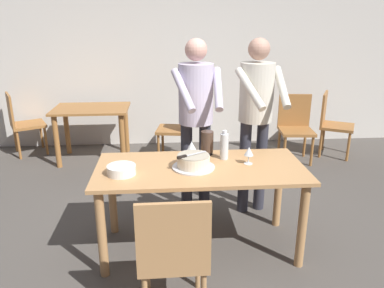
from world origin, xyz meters
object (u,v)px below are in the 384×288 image
(background_chair_2, at_px, (295,125))
(person_standing_beside, at_px, (256,108))
(cake_knife, at_px, (186,156))
(chair_near_side, at_px, (173,252))
(plate_stack, at_px, (121,170))
(water_bottle, at_px, (224,146))
(background_chair_3, at_px, (22,121))
(wine_glass_far, at_px, (192,146))
(background_chair_1, at_px, (179,125))
(background_chair_0, at_px, (332,122))
(main_dining_table, at_px, (200,180))
(background_table, at_px, (92,119))
(cake_on_platter, at_px, (193,162))
(wine_glass_near, at_px, (249,152))
(hurricane_lamp, at_px, (207,143))
(person_cutting_cake, at_px, (196,110))

(background_chair_2, bearing_deg, person_standing_beside, -123.31)
(cake_knife, xyz_separation_m, chair_near_side, (-0.13, -0.71, -0.37))
(plate_stack, bearing_deg, water_bottle, 17.77)
(background_chair_3, bearing_deg, water_bottle, -43.19)
(wine_glass_far, bearing_deg, background_chair_1, 90.85)
(water_bottle, distance_m, background_chair_1, 2.04)
(background_chair_0, bearing_deg, main_dining_table, -133.97)
(wine_glass_far, distance_m, chair_near_side, 1.06)
(background_chair_2, bearing_deg, background_chair_3, 172.54)
(plate_stack, height_order, background_chair_1, background_chair_1)
(main_dining_table, bearing_deg, background_table, 119.37)
(plate_stack, bearing_deg, main_dining_table, 9.49)
(background_chair_1, bearing_deg, cake_on_platter, -89.32)
(background_chair_2, bearing_deg, cake_knife, -128.06)
(wine_glass_near, distance_m, wine_glass_far, 0.49)
(wine_glass_near, xyz_separation_m, background_chair_0, (1.70, 2.14, -0.36))
(background_chair_3, bearing_deg, cake_on_platter, -48.61)
(water_bottle, relative_size, background_chair_1, 0.28)
(cake_knife, height_order, person_standing_beside, person_standing_beside)
(background_table, distance_m, background_chair_3, 1.08)
(person_standing_beside, relative_size, background_chair_0, 1.91)
(wine_glass_far, bearing_deg, hurricane_lamp, 25.12)
(cake_on_platter, bearing_deg, wine_glass_near, 6.57)
(wine_glass_far, distance_m, background_chair_2, 2.43)
(wine_glass_far, distance_m, background_chair_0, 2.93)
(wine_glass_near, xyz_separation_m, water_bottle, (-0.18, 0.13, 0.01))
(chair_near_side, bearing_deg, cake_knife, 79.96)
(hurricane_lamp, xyz_separation_m, person_standing_beside, (0.51, 0.35, 0.22))
(wine_glass_far, height_order, background_chair_2, background_chair_2)
(background_chair_1, bearing_deg, person_standing_beside, -66.10)
(chair_near_side, distance_m, background_chair_0, 3.76)
(person_cutting_cake, height_order, chair_near_side, person_cutting_cake)
(background_chair_3, bearing_deg, background_chair_1, -9.74)
(main_dining_table, height_order, wine_glass_near, wine_glass_near)
(main_dining_table, relative_size, person_cutting_cake, 0.98)
(main_dining_table, relative_size, hurricane_lamp, 8.00)
(cake_knife, relative_size, chair_near_side, 0.27)
(person_cutting_cake, xyz_separation_m, background_chair_1, (-0.10, 1.55, -0.58))
(cake_on_platter, height_order, background_chair_0, background_chair_0)
(main_dining_table, height_order, background_chair_0, background_chair_0)
(background_chair_2, bearing_deg, person_cutting_cake, -136.25)
(person_standing_beside, height_order, background_chair_2, person_standing_beside)
(background_chair_1, bearing_deg, cake_knife, -90.94)
(hurricane_lamp, relative_size, background_table, 0.21)
(wine_glass_near, bearing_deg, background_chair_2, 60.82)
(cake_on_platter, xyz_separation_m, wine_glass_far, (0.00, 0.23, 0.05))
(wine_glass_far, bearing_deg, cake_on_platter, -90.77)
(plate_stack, bearing_deg, background_chair_1, 76.70)
(cake_on_platter, height_order, water_bottle, water_bottle)
(hurricane_lamp, bearing_deg, chair_near_side, -107.53)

